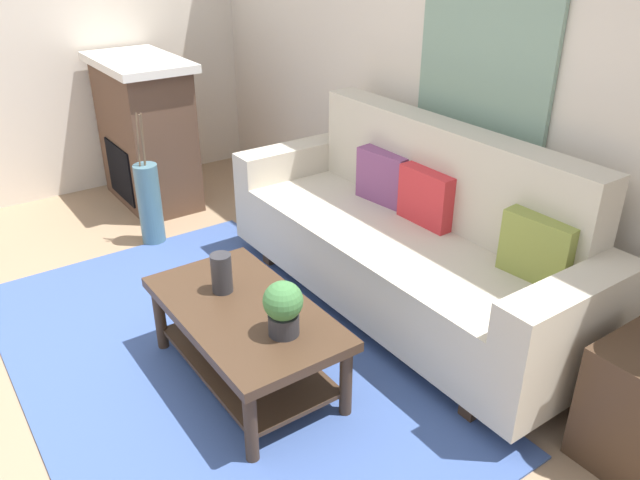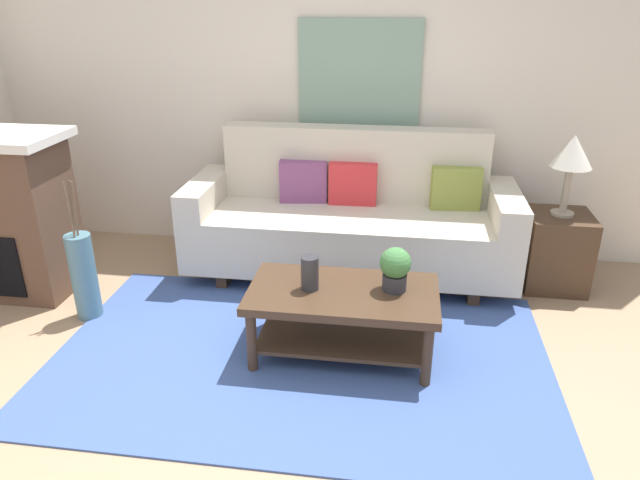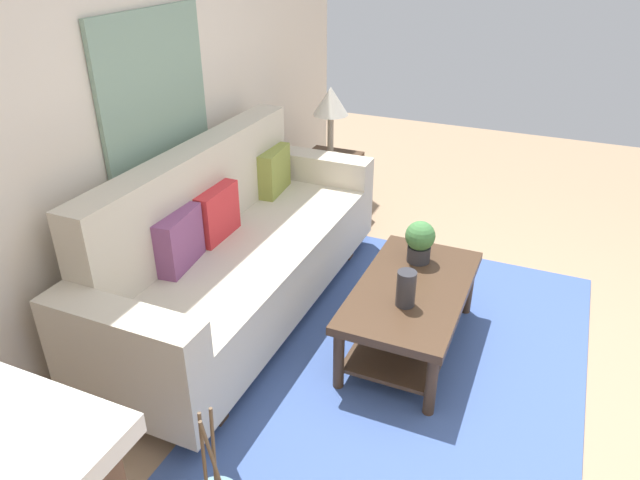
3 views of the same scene
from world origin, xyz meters
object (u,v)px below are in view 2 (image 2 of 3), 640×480
at_px(throw_pillow_crimson, 353,184).
at_px(floor_vase, 84,277).
at_px(couch, 351,220).
at_px(throw_pillow_olive, 456,188).
at_px(throw_pillow_plum, 303,181).
at_px(tabletop_vase, 310,273).
at_px(side_table, 556,250).
at_px(potted_plant_tabletop, 395,268).
at_px(fireplace, 0,214).
at_px(coffee_table, 343,307).
at_px(framed_painting, 359,79).
at_px(table_lamp, 572,155).

bearing_deg(throw_pillow_crimson, floor_vase, -147.94).
xyz_separation_m(couch, throw_pillow_olive, (0.76, 0.12, 0.25)).
bearing_deg(throw_pillow_plum, floor_vase, -140.93).
relative_size(tabletop_vase, side_table, 0.36).
distance_m(throw_pillow_plum, floor_vase, 1.70).
bearing_deg(throw_pillow_olive, potted_plant_tabletop, -109.00).
relative_size(couch, fireplace, 2.08).
bearing_deg(potted_plant_tabletop, coffee_table, -170.94).
height_order(throw_pillow_plum, potted_plant_tabletop, throw_pillow_plum).
relative_size(side_table, framed_painting, 0.60).
relative_size(coffee_table, framed_painting, 1.18).
distance_m(side_table, framed_painting, 1.94).
xyz_separation_m(coffee_table, framed_painting, (-0.06, 1.58, 1.09)).
bearing_deg(throw_pillow_crimson, couch, -90.00).
distance_m(couch, side_table, 1.51).
bearing_deg(couch, throw_pillow_crimson, 90.00).
height_order(table_lamp, floor_vase, table_lamp).
xyz_separation_m(couch, potted_plant_tabletop, (0.35, -1.07, 0.14)).
xyz_separation_m(couch, side_table, (1.50, -0.01, -0.15)).
bearing_deg(throw_pillow_crimson, framed_painting, 90.00).
bearing_deg(framed_painting, throw_pillow_olive, -24.09).
xyz_separation_m(couch, throw_pillow_plum, (-0.38, 0.12, 0.25)).
height_order(throw_pillow_olive, side_table, throw_pillow_olive).
bearing_deg(floor_vase, table_lamp, 16.03).
bearing_deg(tabletop_vase, throw_pillow_crimson, 84.00).
bearing_deg(table_lamp, framed_painting, 162.50).
distance_m(table_lamp, floor_vase, 3.37).
bearing_deg(couch, fireplace, -165.43).
height_order(fireplace, floor_vase, fireplace).
bearing_deg(framed_painting, table_lamp, -17.50).
relative_size(throw_pillow_crimson, coffee_table, 0.33).
bearing_deg(tabletop_vase, floor_vase, 172.49).
bearing_deg(fireplace, coffee_table, -11.18).
height_order(coffee_table, framed_painting, framed_painting).
bearing_deg(coffee_table, throw_pillow_olive, 60.45).
height_order(table_lamp, fireplace, fireplace).
xyz_separation_m(potted_plant_tabletop, fireplace, (-2.76, 0.44, 0.02)).
bearing_deg(throw_pillow_olive, throw_pillow_crimson, 180.00).
bearing_deg(coffee_table, floor_vase, 173.65).
bearing_deg(throw_pillow_plum, coffee_table, -70.31).
bearing_deg(floor_vase, throw_pillow_plum, 39.07).
bearing_deg(potted_plant_tabletop, side_table, 42.58).
bearing_deg(framed_painting, tabletop_vase, -94.72).
distance_m(potted_plant_tabletop, framed_painting, 1.78).
relative_size(throw_pillow_plum, coffee_table, 0.33).
bearing_deg(floor_vase, coffee_table, -6.35).
bearing_deg(throw_pillow_olive, couch, -170.73).
height_order(potted_plant_tabletop, side_table, potted_plant_tabletop).
distance_m(potted_plant_tabletop, side_table, 1.59).
xyz_separation_m(table_lamp, fireplace, (-3.91, -0.62, -0.41)).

